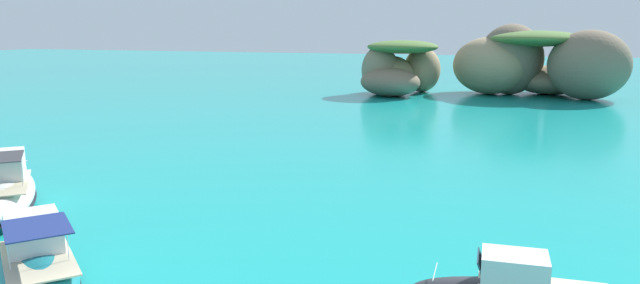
# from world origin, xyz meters

# --- Properties ---
(islet_large) EXTENTS (26.78, 19.05, 9.99)m
(islet_large) POSITION_xyz_m (13.09, 75.07, 4.54)
(islet_large) COLOR #9E8966
(islet_large) RESTS_ON ground
(islet_small) EXTENTS (12.09, 16.28, 7.68)m
(islet_small) POSITION_xyz_m (-5.28, 71.22, 3.38)
(islet_small) COLOR #9E8966
(islet_small) RESTS_ON ground
(motorboat_teal) EXTENTS (8.55, 7.83, 2.80)m
(motorboat_teal) POSITION_xyz_m (-4.32, 2.67, 0.89)
(motorboat_teal) COLOR #19727A
(motorboat_teal) RESTS_ON ground
(motorboat_white) EXTENTS (8.99, 9.44, 3.14)m
(motorboat_white) POSITION_xyz_m (-13.39, 9.75, 1.00)
(motorboat_white) COLOR white
(motorboat_white) RESTS_ON ground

